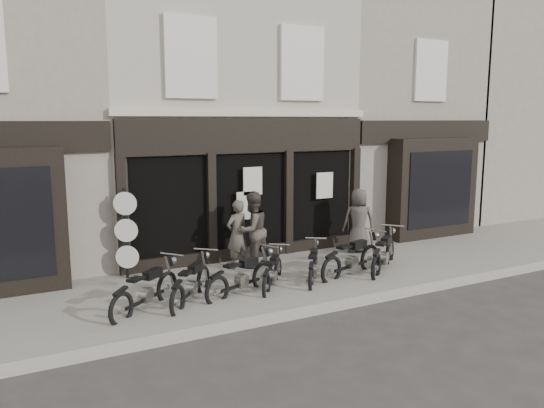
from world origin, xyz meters
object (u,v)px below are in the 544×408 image
man_right (359,221)px  motorcycle_5 (352,261)px  advert_sign_post (126,238)px  motorcycle_4 (313,268)px  man_centre (252,230)px  motorcycle_1 (192,287)px  man_left (237,234)px  motorcycle_6 (384,257)px  motorcycle_2 (242,280)px  motorcycle_0 (146,294)px  motorcycle_3 (273,275)px

man_right → motorcycle_5: bearing=71.8°
man_right → advert_sign_post: 6.45m
motorcycle_4 → man_centre: 1.94m
motorcycle_1 → man_left: man_left is taller
motorcycle_6 → man_left: 3.76m
man_centre → man_right: 3.36m
motorcycle_5 → motorcycle_2: bearing=163.5°
motorcycle_0 → man_centre: 3.68m
motorcycle_5 → man_right: 2.29m
motorcycle_2 → motorcycle_3: bearing=-12.8°
man_left → man_right: 3.74m
motorcycle_1 → motorcycle_6: 5.09m
motorcycle_1 → motorcycle_2: (1.14, -0.06, 0.00)m
motorcycle_2 → motorcycle_1: bearing=155.1°
motorcycle_2 → motorcycle_5: motorcycle_5 is taller
motorcycle_4 → advert_sign_post: 4.51m
motorcycle_0 → motorcycle_6: size_ratio=0.95×
motorcycle_0 → man_right: 6.79m
motorcycle_4 → man_centre: man_centre is taller
motorcycle_0 → man_centre: bearing=-10.1°
motorcycle_1 → motorcycle_5: size_ratio=0.79×
motorcycle_3 → man_left: (-0.13, 1.68, 0.64)m
motorcycle_1 → motorcycle_4: bearing=-47.7°
motorcycle_0 → motorcycle_5: size_ratio=0.83×
motorcycle_3 → advert_sign_post: (-2.82, 2.10, 0.75)m
motorcycle_1 → motorcycle_6: motorcycle_6 is taller
motorcycle_5 → motorcycle_6: bearing=-19.4°
man_centre → man_right: man_centre is taller
motorcycle_2 → man_right: 4.80m
motorcycle_0 → man_centre: size_ratio=0.94×
motorcycle_1 → motorcycle_6: bearing=-49.8°
man_left → man_centre: bearing=151.1°
man_left → motorcycle_1: bearing=29.3°
man_left → motorcycle_3: bearing=80.0°
advert_sign_post → motorcycle_3: bearing=-11.8°
motorcycle_4 → man_centre: bearing=64.5°
man_centre → motorcycle_2: bearing=39.7°
motorcycle_0 → motorcycle_1: motorcycle_0 is taller
motorcycle_1 → motorcycle_2: motorcycle_2 is taller
motorcycle_5 → man_right: size_ratio=1.21×
motorcycle_1 → man_centre: man_centre is taller
motorcycle_3 → man_right: man_right is taller
motorcycle_2 → motorcycle_5: 3.00m
motorcycle_6 → motorcycle_2: bearing=142.1°
motorcycle_2 → man_centre: bearing=35.7°
motorcycle_6 → man_centre: man_centre is taller
motorcycle_1 → man_left: size_ratio=0.99×
motorcycle_4 → motorcycle_5: size_ratio=0.76×
motorcycle_2 → motorcycle_5: (3.00, 0.04, 0.03)m
motorcycle_6 → motorcycle_0: bearing=141.9°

